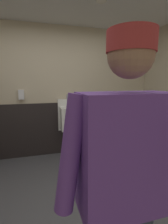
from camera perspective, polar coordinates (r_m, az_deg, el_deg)
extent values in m
cube|color=#4C4C51|center=(2.26, -4.22, -31.90)|extent=(4.80, 4.08, 0.04)
cube|color=beige|center=(3.46, -10.70, 6.59)|extent=(4.80, 0.12, 2.57)
cube|color=black|center=(3.52, -10.18, -5.66)|extent=(4.20, 0.03, 1.08)
cylinder|color=white|center=(2.64, 5.93, 33.82)|extent=(0.14, 0.14, 0.03)
cube|color=white|center=(3.47, -5.66, -0.89)|extent=(0.40, 0.05, 0.65)
cube|color=white|center=(3.32, -5.11, -2.28)|extent=(0.34, 0.30, 0.45)
cylinder|color=#B7BABF|center=(3.42, -5.72, 3.93)|extent=(0.04, 0.04, 0.24)
cylinder|color=#B7BABF|center=(3.58, -5.39, -9.68)|extent=(0.05, 0.05, 0.55)
cube|color=#60388C|center=(0.88, 14.20, -13.58)|extent=(0.47, 0.24, 0.61)
cylinder|color=#60388C|center=(0.78, -4.61, -14.38)|extent=(0.17, 0.09, 0.56)
sphere|color=#8C664C|center=(0.82, 15.72, 18.19)|extent=(0.21, 0.21, 0.21)
cylinder|color=maroon|center=(0.83, 15.93, 22.18)|extent=(0.22, 0.22, 0.10)
cube|color=silver|center=(3.36, -20.72, 5.58)|extent=(0.10, 0.07, 0.18)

